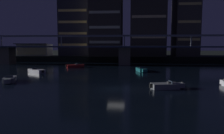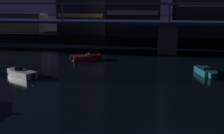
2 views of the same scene
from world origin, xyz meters
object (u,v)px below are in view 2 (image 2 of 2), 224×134
Objects in this scene: speedboat_near_right at (86,58)px; speedboat_mid_left at (206,72)px; waterfront_pavilion at (20,23)px; speedboat_near_center at (22,73)px; river_bridge at (168,30)px.

speedboat_mid_left is at bearing -21.47° from speedboat_near_right.
waterfront_pavilion is 36.92m from speedboat_near_center.
speedboat_near_right and speedboat_mid_left have the same top height.
speedboat_near_right is (-13.75, -9.40, -4.02)m from river_bridge.
river_bridge is 37.19m from waterfront_pavilion.
waterfront_pavilion reaches higher than speedboat_near_right.
river_bridge is at bearing 34.36° from speedboat_near_right.
speedboat_mid_left is (18.41, -7.24, 0.00)m from speedboat_near_right.
speedboat_near_center is at bearing -115.88° from speedboat_near_right.
waterfront_pavilion is 2.52× the size of speedboat_near_right.
speedboat_near_right is at bearing 64.12° from speedboat_near_center.
speedboat_near_center is (15.75, -33.15, -4.02)m from waterfront_pavilion.
river_bridge is 17.17× the size of speedboat_near_right.
speedboat_near_center is at bearing -132.54° from river_bridge.
river_bridge is 17.74m from speedboat_mid_left.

